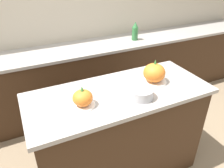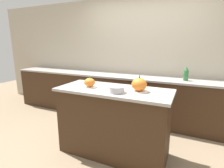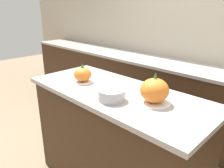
{
  "view_description": "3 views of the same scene",
  "coord_description": "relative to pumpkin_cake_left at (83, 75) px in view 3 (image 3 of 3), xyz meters",
  "views": [
    {
      "loc": [
        -0.72,
        -1.35,
        1.91
      ],
      "look_at": [
        -0.07,
        0.01,
        1.04
      ],
      "focal_mm": 35.0,
      "sensor_mm": 36.0,
      "label": 1
    },
    {
      "loc": [
        0.92,
        -2.07,
        1.55
      ],
      "look_at": [
        -0.04,
        0.03,
        1.01
      ],
      "focal_mm": 28.0,
      "sensor_mm": 36.0,
      "label": 2
    },
    {
      "loc": [
        1.11,
        -1.14,
        1.58
      ],
      "look_at": [
        -0.01,
        -0.03,
        1.02
      ],
      "focal_mm": 35.0,
      "sensor_mm": 36.0,
      "label": 3
    }
  ],
  "objects": [
    {
      "name": "wall_back",
      "position": [
        0.34,
        1.62,
        0.23
      ],
      "size": [
        8.0,
        0.06,
        2.5
      ],
      "color": "#B2A893",
      "rests_on": "ground_plane"
    },
    {
      "name": "back_counter",
      "position": [
        0.34,
        1.29,
        -0.56
      ],
      "size": [
        6.0,
        0.6,
        0.92
      ],
      "color": "#382314",
      "rests_on": "ground_plane"
    },
    {
      "name": "mixing_bowl",
      "position": [
        0.45,
        -0.09,
        -0.02
      ],
      "size": [
        0.19,
        0.19,
        0.08
      ],
      "color": "#ADADB2",
      "rests_on": "kitchen_island"
    },
    {
      "name": "pumpkin_cake_left",
      "position": [
        0.0,
        0.0,
        0.0
      ],
      "size": [
        0.18,
        0.18,
        0.17
      ],
      "color": "white",
      "rests_on": "kitchen_island"
    },
    {
      "name": "kitchen_island",
      "position": [
        0.34,
        0.06,
        -0.54
      ],
      "size": [
        1.54,
        0.66,
        0.96
      ],
      "color": "#382314",
      "rests_on": "ground_plane"
    },
    {
      "name": "pumpkin_cake_right",
      "position": [
        0.68,
        0.08,
        0.02
      ],
      "size": [
        0.23,
        0.23,
        0.22
      ],
      "color": "white",
      "rests_on": "kitchen_island"
    }
  ]
}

